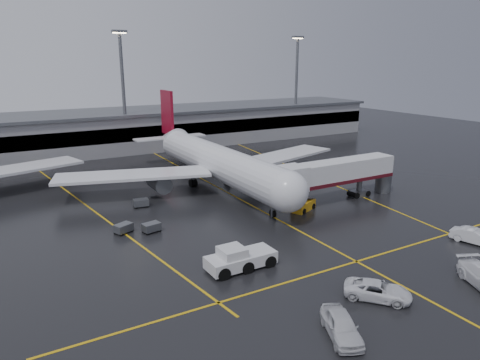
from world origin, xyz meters
TOP-DOWN VIEW (x-y plane):
  - ground at (0.00, 0.00)m, footprint 220.00×220.00m
  - apron_line_centre at (0.00, 0.00)m, footprint 0.25×90.00m
  - apron_line_stop at (0.00, -22.00)m, footprint 60.00×0.25m
  - apron_line_left at (-20.00, 10.00)m, footprint 9.99×69.35m
  - apron_line_right at (18.00, 10.00)m, footprint 7.57×69.64m
  - terminal at (0.00, 47.93)m, footprint 122.00×19.00m
  - light_mast_mid at (-5.00, 42.00)m, footprint 3.00×1.20m
  - light_mast_right at (40.00, 42.00)m, footprint 3.00×1.20m
  - main_airliner at (0.00, 9.70)m, footprint 48.80×45.60m
  - jet_bridge at (11.87, -6.00)m, footprint 19.90×3.40m
  - pushback_tractor at (-10.94, -17.44)m, footprint 6.88×3.00m
  - belt_loader at (5.05, -6.85)m, footprint 4.32×3.13m
  - service_van_a at (-3.57, -28.06)m, footprint 5.56×5.83m
  - service_van_c at (14.50, -25.05)m, footprint 3.04×5.20m
  - service_van_d at (-9.82, -30.48)m, footprint 3.92×5.51m
  - baggage_cart_a at (-15.26, -4.25)m, footprint 2.22×1.67m
  - baggage_cart_b at (-18.18, -2.88)m, footprint 2.36×2.02m
  - baggage_cart_c at (-13.52, 5.27)m, footprint 2.15×1.55m

SIDE VIEW (x-z plane):
  - ground at x=0.00m, z-range 0.00..0.00m
  - apron_line_centre at x=0.00m, z-range 0.00..0.02m
  - apron_line_stop at x=0.00m, z-range 0.00..0.02m
  - apron_line_left at x=-20.00m, z-range 0.00..0.02m
  - apron_line_right at x=18.00m, z-range 0.00..0.02m
  - belt_loader at x=5.05m, z-range -0.64..1.88m
  - baggage_cart_a at x=-15.26m, z-range 0.07..1.19m
  - baggage_cart_b at x=-18.18m, z-range 0.07..1.19m
  - baggage_cart_c at x=-13.52m, z-range 0.07..1.19m
  - service_van_a at x=-3.57m, z-range 0.00..1.54m
  - service_van_c at x=14.50m, z-range 0.00..1.62m
  - service_van_d at x=-9.82m, z-range 0.00..1.74m
  - pushback_tractor at x=-10.94m, z-range -0.25..2.20m
  - jet_bridge at x=11.87m, z-range 0.91..6.96m
  - main_airliner at x=0.00m, z-range -2.84..11.26m
  - terminal at x=0.00m, z-range 0.02..8.62m
  - light_mast_mid at x=-5.00m, z-range 1.75..27.20m
  - light_mast_right at x=40.00m, z-range 1.75..27.20m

